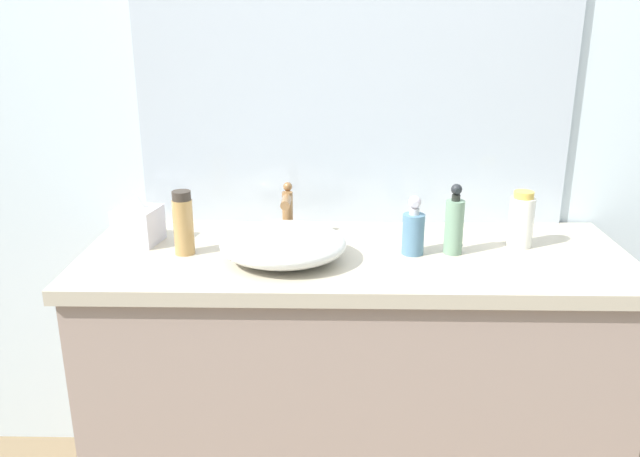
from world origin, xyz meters
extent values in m
cube|color=silver|center=(0.00, 0.73, 1.30)|extent=(6.00, 0.06, 2.60)
cube|color=gray|center=(0.08, 0.39, 0.42)|extent=(1.57, 0.56, 0.85)
cube|color=#BAAE97|center=(0.08, 0.39, 0.87)|extent=(1.61, 0.60, 0.04)
cube|color=#B2BCC6|center=(0.08, 0.69, 1.43)|extent=(1.39, 0.01, 1.08)
ellipsoid|color=silver|center=(-0.13, 0.32, 0.94)|extent=(0.36, 0.32, 0.10)
cylinder|color=brown|center=(-0.13, 0.51, 0.96)|extent=(0.03, 0.03, 0.15)
cylinder|color=brown|center=(-0.13, 0.46, 1.02)|extent=(0.03, 0.10, 0.03)
sphere|color=brown|center=(-0.13, 0.53, 1.05)|extent=(0.03, 0.03, 0.03)
cylinder|color=gray|center=(0.37, 0.39, 0.97)|extent=(0.05, 0.05, 0.16)
cylinder|color=black|center=(0.37, 0.39, 1.06)|extent=(0.02, 0.02, 0.02)
sphere|color=#222528|center=(0.37, 0.39, 1.08)|extent=(0.03, 0.03, 0.03)
cylinder|color=black|center=(0.37, 0.38, 1.08)|extent=(0.01, 0.02, 0.01)
cylinder|color=white|center=(0.58, 0.46, 0.96)|extent=(0.07, 0.07, 0.15)
cylinder|color=gold|center=(0.58, 0.46, 1.05)|extent=(0.06, 0.06, 0.02)
cylinder|color=#B1874C|center=(-0.42, 0.37, 0.97)|extent=(0.06, 0.06, 0.16)
cylinder|color=#362E26|center=(-0.42, 0.37, 1.07)|extent=(0.05, 0.05, 0.03)
cylinder|color=slate|center=(0.25, 0.38, 0.95)|extent=(0.06, 0.06, 0.12)
cylinder|color=silver|center=(0.25, 0.38, 1.02)|extent=(0.03, 0.03, 0.02)
sphere|color=silver|center=(0.25, 0.38, 1.05)|extent=(0.04, 0.04, 0.04)
cylinder|color=silver|center=(0.25, 0.37, 1.05)|extent=(0.02, 0.02, 0.02)
cube|color=silver|center=(-0.58, 0.46, 0.94)|extent=(0.14, 0.14, 0.11)
cone|color=white|center=(-0.58, 0.46, 1.02)|extent=(0.07, 0.07, 0.04)
camera|label=1|loc=(0.01, -1.40, 1.56)|focal=36.34mm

